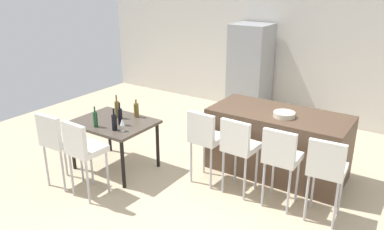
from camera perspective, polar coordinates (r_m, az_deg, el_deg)
name	(u,v)px	position (r m, az deg, el deg)	size (l,w,h in m)	color
ground_plane	(237,186)	(5.39, 6.62, -10.40)	(10.00, 10.00, 0.00)	#C6B28E
back_wall	(317,47)	(7.70, 18.01, 9.61)	(10.00, 0.12, 2.90)	beige
kitchen_island	(277,143)	(5.65, 12.50, -4.04)	(1.91, 0.91, 0.92)	#4C3828
bar_chair_left	(205,136)	(5.14, 1.96, -3.13)	(0.41, 0.41, 1.05)	silver
bar_chair_middle	(239,145)	(4.92, 6.95, -4.39)	(0.42, 0.42, 1.05)	silver
bar_chair_right	(281,156)	(4.72, 13.08, -5.88)	(0.41, 0.41, 1.05)	silver
bar_chair_far	(327,167)	(4.59, 19.32, -7.32)	(0.43, 0.43, 1.05)	silver
dining_table	(114,126)	(5.67, -11.51, -1.66)	(1.12, 0.86, 0.74)	#4C4238
dining_chair_near	(57,139)	(5.36, -19.38, -3.32)	(0.42, 0.42, 1.05)	silver
dining_chair_far	(83,147)	(5.00, -15.87, -4.65)	(0.42, 0.42, 1.05)	silver
wine_bottle_right	(120,116)	(5.46, -10.60, -0.19)	(0.06, 0.06, 0.33)	black
wine_bottle_far	(136,110)	(5.73, -8.25, 0.76)	(0.07, 0.07, 0.27)	brown
wine_bottle_middle	(117,109)	(5.72, -11.04, 0.86)	(0.07, 0.07, 0.35)	brown
wine_bottle_left	(95,119)	(5.46, -14.12, -0.59)	(0.06, 0.06, 0.30)	#194723
wine_bottle_near	(114,122)	(5.28, -11.43, -1.03)	(0.07, 0.07, 0.31)	black
wine_glass_end	(122,122)	(5.23, -10.31, -1.10)	(0.07, 0.07, 0.17)	silver
refrigerator	(250,71)	(7.79, 8.59, 6.48)	(0.72, 0.68, 1.84)	#939699
fruit_bowl	(284,115)	(5.31, 13.50, 0.07)	(0.29, 0.29, 0.07)	beige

